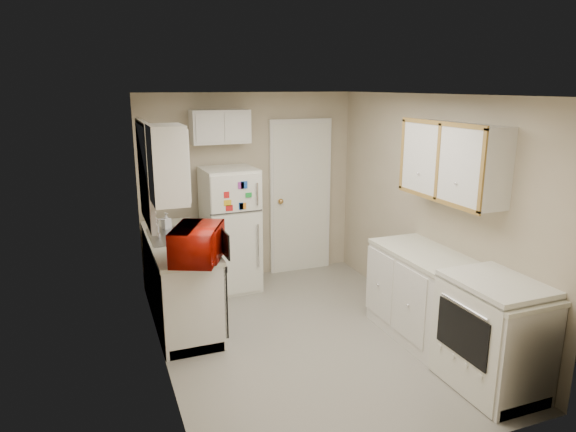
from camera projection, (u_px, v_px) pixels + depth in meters
name	position (u px, v px, depth m)	size (l,w,h in m)	color
floor	(306.00, 337.00, 5.21)	(3.80, 3.80, 0.00)	#A9A498
ceiling	(308.00, 95.00, 4.62)	(3.80, 3.80, 0.00)	white
wall_left	(158.00, 238.00, 4.43)	(3.80, 3.80, 0.00)	#B7A98E
wall_right	(429.00, 211.00, 5.40)	(3.80, 3.80, 0.00)	#B7A98E
wall_back	(249.00, 187.00, 6.64)	(2.80, 2.80, 0.00)	#B7A98E
wall_front	(425.00, 297.00, 3.20)	(2.80, 2.80, 0.00)	#B7A98E
left_counter	(180.00, 279.00, 5.54)	(0.60, 1.80, 0.90)	silver
dishwasher	(219.00, 292.00, 5.08)	(0.03, 0.58, 0.72)	black
sink	(175.00, 239.00, 5.57)	(0.54, 0.74, 0.16)	gray
microwave	(198.00, 246.00, 4.72)	(0.33, 0.59, 0.40)	#9D0F04
soap_bottle	(166.00, 221.00, 5.79)	(0.09, 0.09, 0.19)	beige
window_blinds	(146.00, 173.00, 5.30)	(0.10, 0.98, 1.08)	silver
upper_cabinet_left	(168.00, 165.00, 4.53)	(0.30, 0.45, 0.70)	silver
refrigerator	(230.00, 230.00, 6.30)	(0.63, 0.61, 1.52)	silver
cabinet_over_fridge	(220.00, 127.00, 6.16)	(0.70, 0.30, 0.40)	silver
interior_door	(300.00, 197.00, 6.89)	(0.86, 0.06, 2.08)	silver
right_counter	(449.00, 311.00, 4.76)	(0.60, 2.00, 0.90)	silver
stove	(493.00, 334.00, 4.25)	(0.64, 0.79, 0.97)	silver
upper_cabinet_right	(452.00, 161.00, 4.75)	(0.30, 1.20, 0.70)	silver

